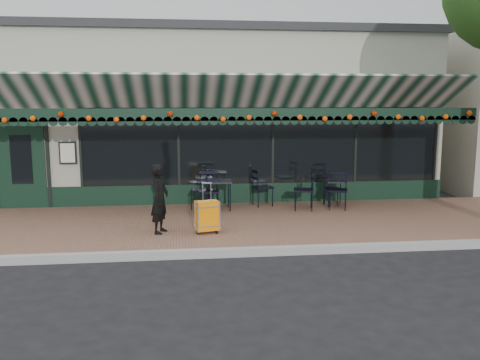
{
  "coord_description": "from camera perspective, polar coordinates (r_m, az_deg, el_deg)",
  "views": [
    {
      "loc": [
        -0.94,
        -8.83,
        2.79
      ],
      "look_at": [
        0.28,
        1.6,
        1.12
      ],
      "focal_mm": 38.0,
      "sensor_mm": 36.0,
      "label": 1
    }
  ],
  "objects": [
    {
      "name": "chair_b_front",
      "position": [
        12.0,
        -3.51,
        -1.33
      ],
      "size": [
        0.49,
        0.49,
        0.98
      ],
      "primitive_type": null,
      "rotation": [
        0.0,
        0.0,
        -0.01
      ],
      "color": "black",
      "rests_on": "sidewalk"
    },
    {
      "name": "restaurant_building",
      "position": [
        16.7,
        -3.45,
        7.22
      ],
      "size": [
        12.0,
        9.6,
        4.5
      ],
      "color": "#A6A390",
      "rests_on": "ground"
    },
    {
      "name": "cafe_table_b",
      "position": [
        12.25,
        -2.34,
        -0.39
      ],
      "size": [
        0.58,
        0.58,
        0.71
      ],
      "color": "black",
      "rests_on": "sidewalk"
    },
    {
      "name": "chair_b_right",
      "position": [
        12.71,
        2.56,
        -0.85
      ],
      "size": [
        0.55,
        0.55,
        0.93
      ],
      "primitive_type": null,
      "rotation": [
        0.0,
        0.0,
        1.78
      ],
      "color": "black",
      "rests_on": "sidewalk"
    },
    {
      "name": "chair_a_right",
      "position": [
        13.04,
        10.22,
        -1.02
      ],
      "size": [
        0.5,
        0.5,
        0.8
      ],
      "primitive_type": null,
      "rotation": [
        0.0,
        0.0,
        1.27
      ],
      "color": "black",
      "rests_on": "sidewalk"
    },
    {
      "name": "sidewalk",
      "position": [
        11.21,
        -1.65,
        -5.01
      ],
      "size": [
        18.0,
        4.0,
        0.15
      ],
      "primitive_type": "cube",
      "color": "brown",
      "rests_on": "ground"
    },
    {
      "name": "chair_a_front",
      "position": [
        12.53,
        10.94,
        -1.19
      ],
      "size": [
        0.58,
        0.58,
        0.91
      ],
      "primitive_type": null,
      "rotation": [
        0.0,
        0.0,
        -0.34
      ],
      "color": "black",
      "rests_on": "sidewalk"
    },
    {
      "name": "chair_b_left",
      "position": [
        12.41,
        -4.52,
        -1.2
      ],
      "size": [
        0.53,
        0.53,
        0.89
      ],
      "primitive_type": null,
      "rotation": [
        0.0,
        0.0,
        -1.78
      ],
      "color": "black",
      "rests_on": "sidewalk"
    },
    {
      "name": "woman",
      "position": [
        10.2,
        -8.99,
        -2.1
      ],
      "size": [
        0.47,
        0.58,
        1.38
      ],
      "primitive_type": "imported",
      "rotation": [
        0.0,
        0.0,
        1.25
      ],
      "color": "black",
      "rests_on": "sidewalk"
    },
    {
      "name": "curb",
      "position": [
        9.21,
        -0.51,
        -8.12
      ],
      "size": [
        18.0,
        0.16,
        0.15
      ],
      "primitive_type": "cube",
      "color": "#9E9E99",
      "rests_on": "ground"
    },
    {
      "name": "ground",
      "position": [
        9.31,
        -0.56,
        -8.42
      ],
      "size": [
        80.0,
        80.0,
        0.0
      ],
      "primitive_type": "plane",
      "color": "black",
      "rests_on": "ground"
    },
    {
      "name": "cafe_table_a",
      "position": [
        12.94,
        10.61,
        -0.31
      ],
      "size": [
        0.52,
        0.52,
        0.64
      ],
      "color": "black",
      "rests_on": "sidewalk"
    },
    {
      "name": "chair_a_left",
      "position": [
        12.31,
        7.15,
        -1.17
      ],
      "size": [
        0.56,
        0.56,
        0.95
      ],
      "primitive_type": null,
      "rotation": [
        0.0,
        0.0,
        -1.77
      ],
      "color": "black",
      "rests_on": "sidewalk"
    },
    {
      "name": "suitcase",
      "position": [
        10.15,
        -3.71,
        -4.09
      ],
      "size": [
        0.49,
        0.35,
        1.02
      ],
      "rotation": [
        0.0,
        0.0,
        0.24
      ],
      "color": "orange",
      "rests_on": "sidewalk"
    }
  ]
}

